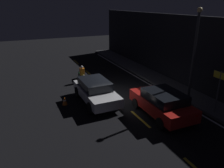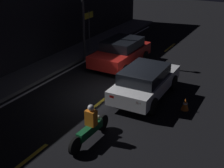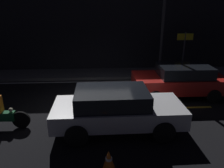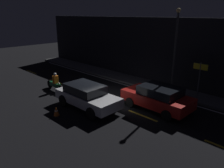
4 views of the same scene
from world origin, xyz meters
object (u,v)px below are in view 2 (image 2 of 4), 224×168
at_px(taxi_red, 121,52).
at_px(traffic_cone_near, 185,104).
at_px(motorcycle, 90,127).
at_px(sedan_white, 145,81).
at_px(street_lamp, 83,4).
at_px(shop_sign, 89,23).

xyz_separation_m(taxi_red, traffic_cone_near, (-3.44, -4.74, -0.50)).
bearing_deg(motorcycle, sedan_white, -2.13).
height_order(taxi_red, street_lamp, street_lamp).
height_order(shop_sign, street_lamp, street_lamp).
bearing_deg(sedan_white, shop_sign, 52.10).
relative_size(taxi_red, shop_sign, 1.71).
relative_size(sedan_white, motorcycle, 1.87).
relative_size(sedan_white, shop_sign, 1.78).
bearing_deg(taxi_red, shop_sign, -111.58).
bearing_deg(taxi_red, sedan_white, 42.59).
bearing_deg(street_lamp, sedan_white, -118.86).
bearing_deg(sedan_white, taxi_red, 41.28).
relative_size(motorcycle, traffic_cone_near, 4.09).
relative_size(sedan_white, traffic_cone_near, 7.66).
xyz_separation_m(traffic_cone_near, shop_sign, (4.59, 7.56, 1.57)).
bearing_deg(street_lamp, taxi_red, -80.88).
distance_m(taxi_red, motorcycle, 7.60).
distance_m(traffic_cone_near, street_lamp, 8.15).
xyz_separation_m(sedan_white, traffic_cone_near, (-0.33, -1.92, -0.51)).
relative_size(traffic_cone_near, shop_sign, 0.23).
bearing_deg(shop_sign, street_lamp, -157.46).
relative_size(motorcycle, shop_sign, 0.95).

